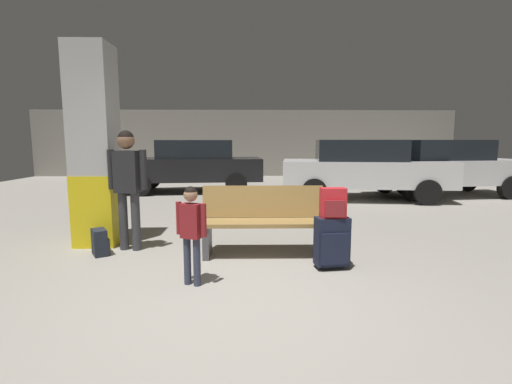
# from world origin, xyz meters

# --- Properties ---
(ground_plane) EXTENTS (18.00, 18.00, 0.10)m
(ground_plane) POSITION_xyz_m (0.00, 4.00, -0.05)
(ground_plane) COLOR gray
(garage_back_wall) EXTENTS (18.00, 0.12, 2.80)m
(garage_back_wall) POSITION_xyz_m (0.00, 12.86, 1.40)
(garage_back_wall) COLOR gray
(garage_back_wall) RESTS_ON ground_plane
(structural_pillar) EXTENTS (0.57, 0.57, 2.79)m
(structural_pillar) POSITION_xyz_m (-2.06, 2.08, 1.38)
(structural_pillar) COLOR yellow
(structural_pillar) RESTS_ON ground_plane
(bench) EXTENTS (1.61, 0.54, 0.89)m
(bench) POSITION_xyz_m (0.28, 1.49, 0.44)
(bench) COLOR #9E7A42
(bench) RESTS_ON ground_plane
(suitcase) EXTENTS (0.40, 0.27, 0.60)m
(suitcase) POSITION_xyz_m (1.05, 0.92, 0.32)
(suitcase) COLOR #191E33
(suitcase) RESTS_ON ground_plane
(backpack_bright) EXTENTS (0.29, 0.20, 0.34)m
(backpack_bright) POSITION_xyz_m (1.05, 0.92, 0.77)
(backpack_bright) COLOR red
(backpack_bright) RESTS_ON suitcase
(child) EXTENTS (0.32, 0.25, 1.02)m
(child) POSITION_xyz_m (-0.49, 0.46, 0.63)
(child) COLOR #33384C
(child) RESTS_ON ground_plane
(adult) EXTENTS (0.54, 0.25, 1.61)m
(adult) POSITION_xyz_m (-1.52, 1.75, 0.99)
(adult) COLOR #38383D
(adult) RESTS_ON ground_plane
(backpack_dark_floor) EXTENTS (0.29, 0.32, 0.34)m
(backpack_dark_floor) POSITION_xyz_m (-1.84, 1.52, 0.17)
(backpack_dark_floor) COLOR #1E232D
(backpack_dark_floor) RESTS_ON ground_plane
(parked_car_far) EXTENTS (4.22, 2.05, 1.51)m
(parked_car_far) POSITION_xyz_m (-1.55, 7.73, 0.81)
(parked_car_far) COLOR black
(parked_car_far) RESTS_ON ground_plane
(parked_car_side) EXTENTS (4.26, 2.14, 1.51)m
(parked_car_side) POSITION_xyz_m (5.39, 6.72, 0.81)
(parked_car_side) COLOR silver
(parked_car_side) RESTS_ON ground_plane
(parked_car_near) EXTENTS (4.28, 2.20, 1.51)m
(parked_car_near) POSITION_xyz_m (3.03, 6.18, 0.81)
(parked_car_near) COLOR silver
(parked_car_near) RESTS_ON ground_plane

